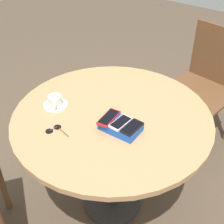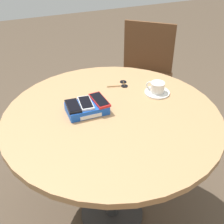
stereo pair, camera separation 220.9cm
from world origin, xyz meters
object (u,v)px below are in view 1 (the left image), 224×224
at_px(phone_white, 121,123).
at_px(coffee_cup, 55,101).
at_px(phone_red, 109,118).
at_px(phone_black, 132,127).
at_px(saucer, 56,105).
at_px(sunglasses, 55,130).
at_px(chair_far_side, 204,86).
at_px(phone_box, 121,126).
at_px(round_table, 112,129).

xyz_separation_m(phone_white, coffee_cup, (0.40, 0.04, -0.01)).
height_order(phone_white, phone_red, same).
distance_m(phone_white, phone_red, 0.07).
relative_size(phone_black, phone_white, 0.99).
xyz_separation_m(saucer, sunglasses, (-0.14, 0.15, -0.00)).
height_order(phone_white, saucer, phone_white).
bearing_deg(phone_white, phone_red, 1.32).
xyz_separation_m(phone_black, chair_far_side, (0.01, -1.03, -0.30)).
xyz_separation_m(phone_box, phone_black, (-0.07, 0.00, 0.03)).
xyz_separation_m(phone_box, sunglasses, (0.26, 0.19, -0.02)).
xyz_separation_m(coffee_cup, sunglasses, (-0.13, 0.15, -0.03)).
height_order(phone_black, phone_white, same).
xyz_separation_m(phone_black, sunglasses, (0.33, 0.19, -0.05)).
height_order(coffee_cup, sunglasses, coffee_cup).
height_order(saucer, sunglasses, saucer).
height_order(round_table, coffee_cup, coffee_cup).
relative_size(phone_red, saucer, 1.08).
xyz_separation_m(round_table, coffee_cup, (0.29, 0.11, 0.13)).
distance_m(phone_black, sunglasses, 0.38).
bearing_deg(coffee_cup, saucer, -45.75).
relative_size(saucer, sunglasses, 1.07).
bearing_deg(phone_box, coffee_cup, 5.86).
relative_size(phone_black, saucer, 0.90).
bearing_deg(round_table, chair_far_side, -99.69).
xyz_separation_m(phone_box, phone_white, (-0.00, 0.01, 0.03)).
distance_m(phone_red, saucer, 0.34).
distance_m(round_table, phone_red, 0.17).
bearing_deg(phone_red, phone_box, -173.79).
relative_size(phone_black, coffee_cup, 1.39).
bearing_deg(sunglasses, coffee_cup, -48.00).
bearing_deg(sunglasses, phone_white, -145.40).
bearing_deg(phone_black, phone_white, 2.64).
distance_m(phone_box, coffee_cup, 0.40).
distance_m(round_table, chair_far_side, 0.98).
bearing_deg(phone_black, chair_far_side, -89.70).
xyz_separation_m(round_table, phone_black, (-0.17, 0.07, 0.14)).
bearing_deg(phone_red, sunglasses, 42.81).
height_order(phone_black, sunglasses, phone_black).
bearing_deg(phone_box, sunglasses, 35.73).
bearing_deg(chair_far_side, phone_box, 86.60).
xyz_separation_m(sunglasses, chair_far_side, (-0.32, -1.21, -0.26)).
relative_size(phone_box, phone_white, 1.59).
bearing_deg(chair_far_side, phone_black, 90.30).
xyz_separation_m(phone_white, chair_far_side, (-0.06, -1.03, -0.30)).
distance_m(phone_box, saucer, 0.40).
bearing_deg(saucer, phone_black, -175.56).
relative_size(phone_box, phone_red, 1.35).
distance_m(phone_box, phone_black, 0.07).
distance_m(phone_white, coffee_cup, 0.40).
bearing_deg(chair_far_side, coffee_cup, 66.74).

